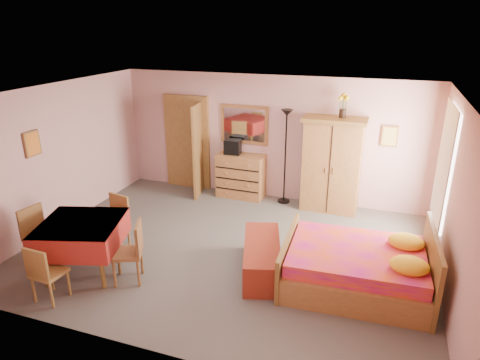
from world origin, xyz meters
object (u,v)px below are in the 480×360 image
at_px(wardrobe, 332,165).
at_px(chair_south, 49,272).
at_px(chair_west, 42,237).
at_px(chair_north, 112,224).
at_px(stereo, 233,147).
at_px(wall_mirror, 244,125).
at_px(dining_table, 84,248).
at_px(floor_lamp, 285,157).
at_px(chair_east, 127,252).
at_px(chest_of_drawers, 241,176).
at_px(bench, 262,257).
at_px(bed, 356,256).
at_px(sunflower_vase, 343,106).

distance_m(wardrobe, chair_south, 5.34).
distance_m(wardrobe, chair_west, 5.32).
bearing_deg(chair_north, stereo, -97.62).
bearing_deg(wall_mirror, stereo, -131.07).
xyz_separation_m(wardrobe, dining_table, (-3.15, -3.57, -0.53)).
relative_size(floor_lamp, chair_east, 2.14).
distance_m(dining_table, chair_west, 0.77).
relative_size(chest_of_drawers, wardrobe, 0.53).
bearing_deg(wall_mirror, dining_table, -107.25).
bearing_deg(bench, bed, 3.83).
relative_size(sunflower_vase, chair_north, 0.49).
relative_size(chair_south, chair_west, 0.91).
bearing_deg(bed, chair_north, -178.95).
bearing_deg(chair_south, bench, 35.73).
distance_m(dining_table, chair_north, 0.73).
bearing_deg(floor_lamp, stereo, 179.85).
height_order(chest_of_drawers, floor_lamp, floor_lamp).
distance_m(floor_lamp, chair_north, 3.67).
xyz_separation_m(wall_mirror, chair_west, (-2.01, -3.85, -1.08)).
height_order(floor_lamp, chair_east, floor_lamp).
relative_size(wall_mirror, chair_south, 1.24).
xyz_separation_m(chest_of_drawers, bench, (1.28, -2.74, -0.23)).
xyz_separation_m(dining_table, chair_north, (0.00, 0.73, 0.05)).
relative_size(dining_table, chair_north, 1.23).
xyz_separation_m(sunflower_vase, bench, (-0.75, -2.72, -1.87)).
height_order(sunflower_vase, chair_west, sunflower_vase).
distance_m(wardrobe, bed, 2.73).
height_order(chair_north, chair_east, chair_north).
height_order(floor_lamp, chair_west, floor_lamp).
relative_size(sunflower_vase, chair_south, 0.54).
relative_size(bench, chair_east, 1.56).
xyz_separation_m(chest_of_drawers, wall_mirror, (0.00, 0.21, 1.08)).
height_order(wall_mirror, wardrobe, wall_mirror).
xyz_separation_m(stereo, bench, (1.47, -2.74, -0.86)).
height_order(bed, chair_west, bed).
distance_m(bed, dining_table, 4.01).
distance_m(chest_of_drawers, stereo, 0.66).
distance_m(floor_lamp, dining_table, 4.28).
height_order(wardrobe, chair_south, wardrobe).
xyz_separation_m(chair_south, chair_east, (0.74, 0.74, 0.04)).
distance_m(wardrobe, chair_east, 4.31).
bearing_deg(chair_west, chair_east, 100.94).
relative_size(chest_of_drawers, bed, 0.49).
height_order(stereo, floor_lamp, floor_lamp).
height_order(wall_mirror, chair_east, wall_mirror).
bearing_deg(bed, chest_of_drawers, 132.30).
relative_size(stereo, bench, 0.23).
distance_m(chair_west, chair_east, 1.51).
bearing_deg(bed, wardrobe, 103.24).
height_order(chest_of_drawers, chair_east, chest_of_drawers).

